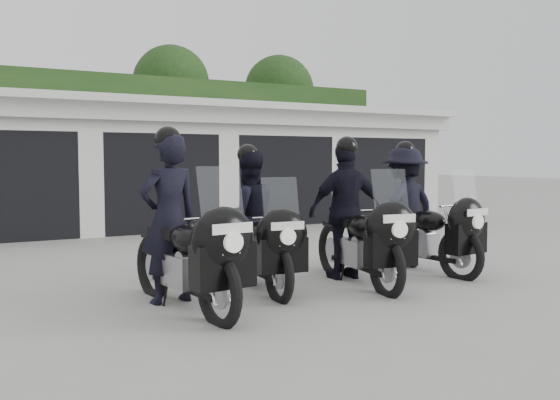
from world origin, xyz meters
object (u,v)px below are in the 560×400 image
police_bike_a (182,234)px  police_bike_c (353,218)px  police_bike_d (413,213)px  police_bike_b (253,225)px

police_bike_a → police_bike_c: bearing=-0.5°
police_bike_d → police_bike_b: bearing=173.6°
police_bike_a → police_bike_b: police_bike_a is taller
police_bike_d → police_bike_c: bearing=-173.2°
police_bike_a → police_bike_d: size_ratio=1.05×
police_bike_a → police_bike_c: 2.51m
police_bike_b → police_bike_d: bearing=4.3°
police_bike_a → police_bike_c: police_bike_a is taller
police_bike_c → police_bike_d: bearing=20.4°
police_bike_b → police_bike_c: police_bike_c is taller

